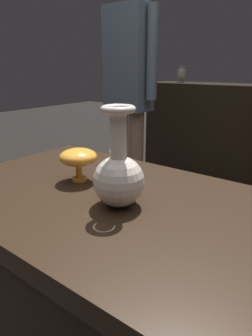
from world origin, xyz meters
TOP-DOWN VIEW (x-y plane):
  - display_plinth at (0.00, 0.00)m, footprint 1.20×0.64m
  - vase_centerpiece at (-0.02, -0.03)m, footprint 0.13×0.13m
  - vase_tall_behind at (-0.23, 0.03)m, footprint 0.12×0.12m
  - shelf_vase_far_left at (-1.04, 2.22)m, footprint 0.09×0.09m
  - visitor_near_left at (-0.88, 1.14)m, footprint 0.47×0.20m

SIDE VIEW (x-z plane):
  - display_plinth at x=0.00m, z-range 0.00..0.80m
  - vase_tall_behind at x=-0.23m, z-range 0.82..0.93m
  - vase_centerpiece at x=-0.02m, z-range 0.76..1.01m
  - visitor_near_left at x=-0.88m, z-range 0.16..1.88m
  - shelf_vase_far_left at x=-1.04m, z-range 1.00..1.15m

